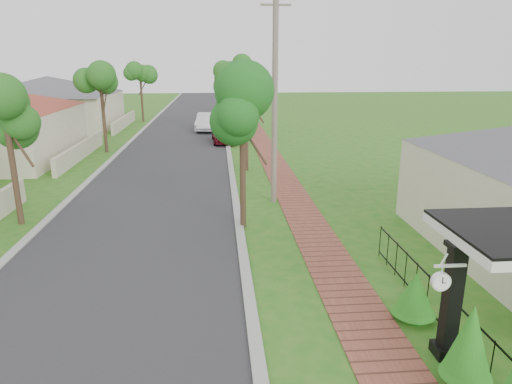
{
  "coord_description": "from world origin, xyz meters",
  "views": [
    {
      "loc": [
        -0.06,
        -8.83,
        5.91
      ],
      "look_at": [
        1.22,
        6.37,
        1.5
      ],
      "focal_mm": 32.0,
      "sensor_mm": 36.0,
      "label": 1
    }
  ],
  "objects_px": {
    "near_tree": "(242,113)",
    "station_clock": "(442,280)",
    "parked_car_white": "(207,122)",
    "utility_pole": "(275,103)",
    "parked_car_red": "(224,133)",
    "porch_post": "(451,307)"
  },
  "relations": [
    {
      "from": "parked_car_red",
      "to": "station_clock",
      "type": "bearing_deg",
      "value": -85.11
    },
    {
      "from": "parked_car_red",
      "to": "near_tree",
      "type": "bearing_deg",
      "value": -91.7
    },
    {
      "from": "parked_car_white",
      "to": "utility_pole",
      "type": "relative_size",
      "value": 0.54
    },
    {
      "from": "near_tree",
      "to": "utility_pole",
      "type": "height_order",
      "value": "utility_pole"
    },
    {
      "from": "near_tree",
      "to": "station_clock",
      "type": "xyz_separation_m",
      "value": [
        3.26,
        -8.4,
        -2.2
      ]
    },
    {
      "from": "porch_post",
      "to": "parked_car_white",
      "type": "bearing_deg",
      "value": 99.75
    },
    {
      "from": "near_tree",
      "to": "station_clock",
      "type": "distance_m",
      "value": 9.28
    },
    {
      "from": "utility_pole",
      "to": "station_clock",
      "type": "distance_m",
      "value": 11.76
    },
    {
      "from": "parked_car_red",
      "to": "utility_pole",
      "type": "height_order",
      "value": "utility_pole"
    },
    {
      "from": "parked_car_white",
      "to": "near_tree",
      "type": "height_order",
      "value": "near_tree"
    },
    {
      "from": "parked_car_red",
      "to": "station_clock",
      "type": "relative_size",
      "value": 6.7
    },
    {
      "from": "parked_car_white",
      "to": "near_tree",
      "type": "relative_size",
      "value": 0.87
    },
    {
      "from": "station_clock",
      "to": "utility_pole",
      "type": "bearing_deg",
      "value": 98.79
    },
    {
      "from": "parked_car_white",
      "to": "near_tree",
      "type": "xyz_separation_m",
      "value": [
        1.8,
        -24.29,
        3.4
      ]
    },
    {
      "from": "parked_car_red",
      "to": "station_clock",
      "type": "height_order",
      "value": "station_clock"
    },
    {
      "from": "porch_post",
      "to": "parked_car_red",
      "type": "relative_size",
      "value": 0.59
    },
    {
      "from": "station_clock",
      "to": "porch_post",
      "type": "bearing_deg",
      "value": 39.4
    },
    {
      "from": "station_clock",
      "to": "near_tree",
      "type": "bearing_deg",
      "value": 111.23
    },
    {
      "from": "parked_car_red",
      "to": "station_clock",
      "type": "xyz_separation_m",
      "value": [
        3.66,
        -26.57,
        1.22
      ]
    },
    {
      "from": "station_clock",
      "to": "parked_car_white",
      "type": "bearing_deg",
      "value": 98.8
    },
    {
      "from": "parked_car_red",
      "to": "near_tree",
      "type": "height_order",
      "value": "near_tree"
    },
    {
      "from": "near_tree",
      "to": "porch_post",
      "type": "bearing_deg",
      "value": -64.89
    }
  ]
}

